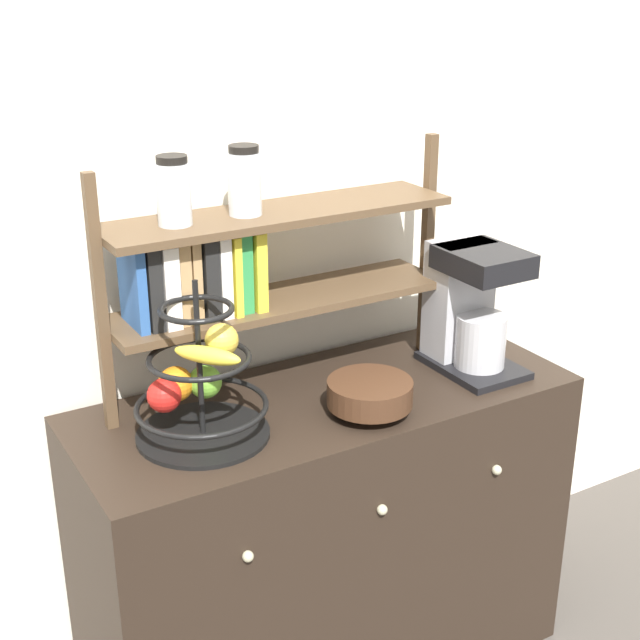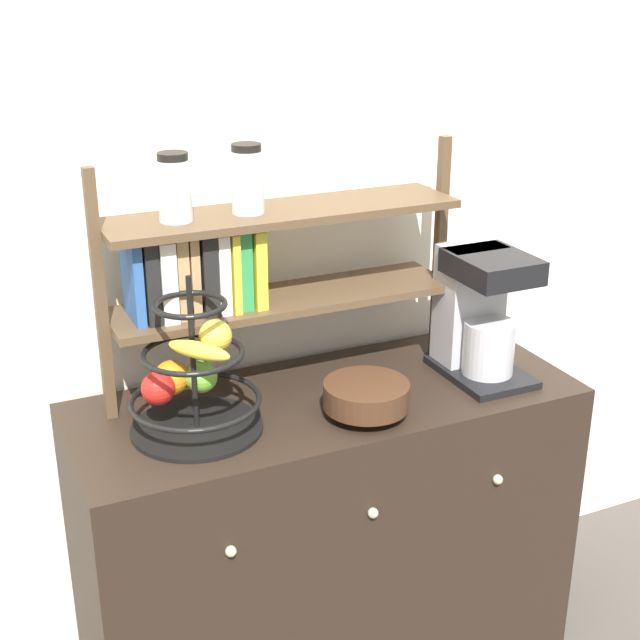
{
  "view_description": "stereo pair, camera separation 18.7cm",
  "coord_description": "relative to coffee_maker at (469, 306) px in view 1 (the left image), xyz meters",
  "views": [
    {
      "loc": [
        -0.95,
        -1.36,
        1.71
      ],
      "look_at": [
        -0.02,
        0.23,
        0.98
      ],
      "focal_mm": 50.0,
      "sensor_mm": 36.0,
      "label": 1
    },
    {
      "loc": [
        -0.79,
        -1.44,
        1.71
      ],
      "look_at": [
        -0.02,
        0.23,
        0.98
      ],
      "focal_mm": 50.0,
      "sensor_mm": 36.0,
      "label": 2
    }
  ],
  "objects": [
    {
      "name": "sideboard",
      "position": [
        -0.39,
        0.02,
        -0.55
      ],
      "size": [
        1.18,
        0.48,
        0.78
      ],
      "color": "black",
      "rests_on": "ground_plane"
    },
    {
      "name": "wooden_bowl",
      "position": [
        -0.35,
        -0.1,
        -0.11
      ],
      "size": [
        0.19,
        0.19,
        0.08
      ],
      "color": "#422819",
      "rests_on": "sideboard"
    },
    {
      "name": "wall_back",
      "position": [
        -0.39,
        0.3,
        0.36
      ],
      "size": [
        7.0,
        0.05,
        2.6
      ],
      "primitive_type": "cube",
      "color": "silver",
      "rests_on": "ground_plane"
    },
    {
      "name": "coffee_maker",
      "position": [
        0.0,
        0.0,
        0.0
      ],
      "size": [
        0.18,
        0.25,
        0.31
      ],
      "color": "black",
      "rests_on": "sideboard"
    },
    {
      "name": "fruit_stand",
      "position": [
        -0.72,
        0.0,
        -0.04
      ],
      "size": [
        0.28,
        0.28,
        0.35
      ],
      "color": "black",
      "rests_on": "sideboard"
    },
    {
      "name": "shelf_hutch",
      "position": [
        -0.56,
        0.14,
        0.17
      ],
      "size": [
        0.86,
        0.2,
        0.58
      ],
      "color": "brown",
      "rests_on": "sideboard"
    }
  ]
}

